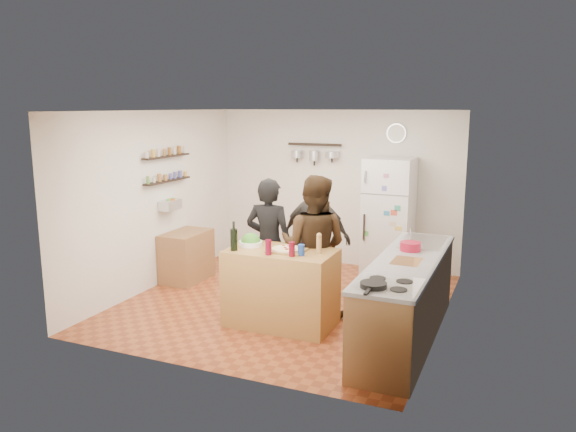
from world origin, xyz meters
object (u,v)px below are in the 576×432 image
at_px(wine_bottle, 234,240).
at_px(salt_canister, 301,250).
at_px(counter_run, 406,300).
at_px(wall_clock, 396,133).
at_px(person_center, 314,246).
at_px(side_table, 187,256).
at_px(skillet, 373,285).
at_px(pepper_mill, 319,245).
at_px(salad_bowl, 251,243).
at_px(person_left, 269,244).
at_px(red_bowl, 410,246).
at_px(prep_island, 281,288).
at_px(person_back, 316,238).
at_px(fridge, 389,218).

bearing_deg(wine_bottle, salt_canister, 7.13).
xyz_separation_m(counter_run, wall_clock, (-0.75, 2.63, 1.70)).
relative_size(salt_canister, person_center, 0.07).
bearing_deg(salt_canister, person_center, 96.12).
bearing_deg(side_table, counter_run, -14.40).
xyz_separation_m(person_center, skillet, (1.10, -1.39, 0.07)).
height_order(pepper_mill, counter_run, pepper_mill).
xyz_separation_m(skillet, wall_clock, (-0.65, 3.73, 1.21)).
bearing_deg(counter_run, wine_bottle, -169.05).
height_order(salad_bowl, person_left, person_left).
height_order(pepper_mill, salt_canister, pepper_mill).
bearing_deg(wall_clock, red_bowl, -72.71).
height_order(red_bowl, side_table, red_bowl).
bearing_deg(skillet, salad_bowl, 150.70).
bearing_deg(salt_canister, side_table, 153.22).
bearing_deg(person_left, salt_canister, 134.38).
distance_m(pepper_mill, salt_canister, 0.23).
xyz_separation_m(wall_clock, side_table, (-2.69, -1.75, -1.78)).
height_order(prep_island, person_left, person_left).
bearing_deg(person_left, side_table, -23.19).
relative_size(person_left, side_table, 2.10).
bearing_deg(person_back, counter_run, 154.07).
xyz_separation_m(salad_bowl, side_table, (-1.58, 0.99, -0.57)).
xyz_separation_m(prep_island, person_left, (-0.38, 0.48, 0.39)).
height_order(red_bowl, fridge, fridge).
bearing_deg(fridge, skillet, -79.16).
height_order(skillet, side_table, skillet).
xyz_separation_m(wine_bottle, fridge, (1.19, 2.68, -0.14)).
bearing_deg(prep_island, wall_clock, 76.02).
relative_size(prep_island, person_left, 0.74).
relative_size(salad_bowl, skillet, 1.13).
bearing_deg(pepper_mill, wall_clock, 84.91).
xyz_separation_m(salt_canister, counter_run, (1.14, 0.28, -0.52)).
bearing_deg(salt_canister, counter_run, 13.57).
distance_m(prep_island, person_center, 0.66).
distance_m(wine_bottle, person_left, 0.74).
bearing_deg(wall_clock, counter_run, -74.08).
height_order(counter_run, fridge, fridge).
bearing_deg(counter_run, person_back, 147.72).
height_order(pepper_mill, side_table, pepper_mill).
distance_m(prep_island, wall_clock, 3.33).
xyz_separation_m(prep_island, skillet, (1.34, -0.94, 0.49)).
xyz_separation_m(salad_bowl, wine_bottle, (-0.08, -0.27, 0.10)).
xyz_separation_m(pepper_mill, salt_canister, (-0.15, -0.17, -0.03)).
distance_m(pepper_mill, side_table, 2.71).
bearing_deg(pepper_mill, salad_bowl, 180.00).
relative_size(pepper_mill, fridge, 0.10).
height_order(counter_run, side_table, counter_run).
relative_size(counter_run, red_bowl, 10.97).
relative_size(prep_island, person_back, 0.75).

